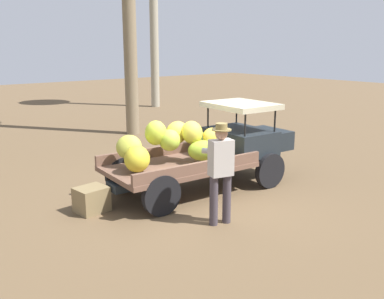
% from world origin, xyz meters
% --- Properties ---
extents(ground_plane, '(60.00, 60.00, 0.00)m').
position_xyz_m(ground_plane, '(0.00, 0.00, 0.00)').
color(ground_plane, brown).
extents(truck, '(4.54, 1.96, 1.83)m').
position_xyz_m(truck, '(0.54, 0.19, 0.89)').
color(truck, '#1F252A').
rests_on(truck, ground).
extents(farmer, '(0.53, 0.49, 1.81)m').
position_xyz_m(farmer, '(-0.67, -1.48, 1.03)').
color(farmer, '#413940').
rests_on(farmer, ground).
extents(wooden_crate, '(0.62, 0.56, 0.48)m').
position_xyz_m(wooden_crate, '(-2.19, 0.47, 0.24)').
color(wooden_crate, olive).
rests_on(wooden_crate, ground).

